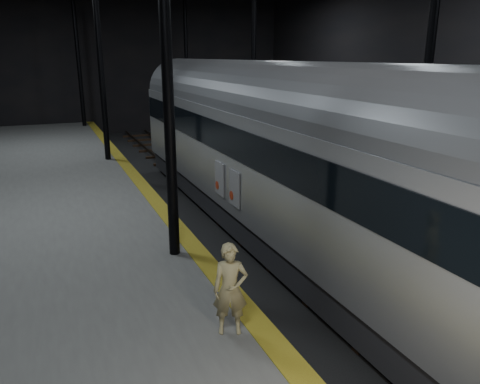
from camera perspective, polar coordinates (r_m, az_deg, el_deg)
ground at (r=16.99m, az=1.05°, el=-3.51°), size 44.00×44.00×0.00m
platform_left at (r=15.55m, az=-25.22°, el=-5.09°), size 9.00×43.80×1.00m
platform_right at (r=20.90m, az=20.21°, el=0.71°), size 9.00×43.80×1.00m
tactile_strip at (r=15.69m, az=-9.85°, el=-1.57°), size 0.50×43.80×0.01m
track at (r=16.96m, az=1.05°, el=-3.29°), size 2.40×43.00×0.24m
train at (r=14.99m, az=3.22°, el=5.92°), size 3.07×20.53×5.49m
woman at (r=8.32m, az=-1.19°, el=-11.77°), size 0.71×0.59×1.68m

